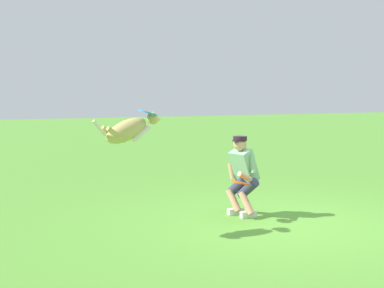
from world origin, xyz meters
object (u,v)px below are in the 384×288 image
(dog, at_px, (130,130))
(frisbee_flying, at_px, (148,112))
(frisbee_held, at_px, (241,183))
(person, at_px, (242,173))

(dog, height_order, frisbee_flying, frisbee_flying)
(frisbee_flying, relative_size, frisbee_held, 0.95)
(dog, bearing_deg, person, 1.02)
(person, height_order, frisbee_flying, frisbee_flying)
(dog, distance_m, frisbee_held, 1.98)
(dog, xyz_separation_m, frisbee_held, (-1.77, -0.17, -0.88))
(person, relative_size, frisbee_held, 4.67)
(dog, height_order, frisbee_held, dog)
(frisbee_flying, height_order, frisbee_held, frisbee_flying)
(frisbee_held, bearing_deg, frisbee_flying, 4.62)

